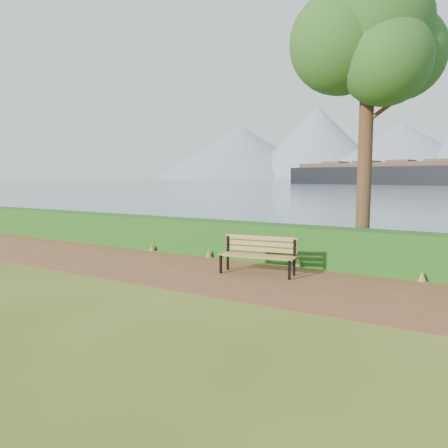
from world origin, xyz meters
The scene contains 6 objects.
ground centered at (0.00, 0.00, 0.00)m, with size 140.00×140.00×0.00m, color #3E5418.
path centered at (0.00, 0.30, 0.01)m, with size 40.00×3.40×0.01m, color brown.
hedge centered at (0.00, 2.60, 0.50)m, with size 32.00×0.85×1.00m, color #164D16.
bench centered at (1.06, 0.88, 0.52)m, with size 1.84×0.77×0.90m.
tree centered at (2.87, 3.30, 5.76)m, with size 3.64×3.48×7.75m.
cargo_ship centered at (-10.29, 118.62, 3.15)m, with size 70.42×25.16×21.15m.
Camera 1 is at (5.63, -8.25, 2.31)m, focal length 35.00 mm.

